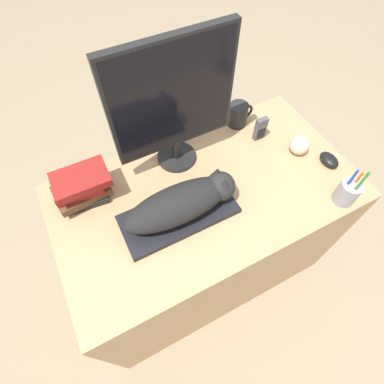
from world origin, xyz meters
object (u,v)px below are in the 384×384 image
(keyboard, at_px, (179,214))
(baseball, at_px, (299,145))
(pen_cup, at_px, (348,192))
(book_stack, at_px, (81,186))
(coffee_mug, at_px, (238,115))
(cat, at_px, (186,201))
(computer_mouse, at_px, (329,160))
(monitor, at_px, (173,102))
(phone, at_px, (260,129))

(keyboard, relative_size, baseball, 5.29)
(pen_cup, bearing_deg, book_stack, 151.89)
(coffee_mug, height_order, book_stack, book_stack)
(cat, bearing_deg, baseball, 5.16)
(coffee_mug, bearing_deg, computer_mouse, -59.97)
(monitor, xyz_separation_m, coffee_mug, (0.33, 0.06, -0.24))
(monitor, bearing_deg, pen_cup, -44.99)
(cat, bearing_deg, keyboard, 180.00)
(monitor, bearing_deg, keyboard, -114.38)
(monitor, bearing_deg, coffee_mug, 10.28)
(monitor, bearing_deg, baseball, -23.10)
(phone, relative_size, book_stack, 0.50)
(monitor, distance_m, book_stack, 0.45)
(monitor, bearing_deg, computer_mouse, -29.37)
(baseball, relative_size, book_stack, 0.37)
(book_stack, bearing_deg, coffee_mug, 5.54)
(coffee_mug, xyz_separation_m, baseball, (0.13, -0.26, -0.01))
(monitor, xyz_separation_m, phone, (0.37, -0.06, -0.24))
(pen_cup, height_order, baseball, pen_cup)
(keyboard, distance_m, pen_cup, 0.62)
(cat, xyz_separation_m, monitor, (0.08, 0.25, 0.21))
(keyboard, relative_size, computer_mouse, 4.76)
(monitor, bearing_deg, book_stack, -178.55)
(computer_mouse, distance_m, book_stack, 0.98)
(computer_mouse, height_order, coffee_mug, coffee_mug)
(pen_cup, bearing_deg, cat, 158.21)
(monitor, distance_m, pen_cup, 0.70)
(computer_mouse, distance_m, baseball, 0.13)
(book_stack, bearing_deg, cat, -37.76)
(pen_cup, bearing_deg, computer_mouse, 65.80)
(cat, relative_size, book_stack, 1.94)
(keyboard, xyz_separation_m, computer_mouse, (0.65, -0.06, 0.01))
(keyboard, xyz_separation_m, baseball, (0.58, 0.05, 0.03))
(keyboard, distance_m, book_stack, 0.37)
(cat, xyz_separation_m, pen_cup, (0.55, -0.22, -0.03))
(keyboard, distance_m, baseball, 0.58)
(book_stack, bearing_deg, phone, -3.66)
(monitor, height_order, coffee_mug, monitor)
(keyboard, height_order, baseball, baseball)
(computer_mouse, bearing_deg, baseball, 125.54)
(cat, height_order, monitor, monitor)
(baseball, bearing_deg, pen_cup, -89.47)
(baseball, bearing_deg, book_stack, 167.55)
(computer_mouse, bearing_deg, pen_cup, -114.20)
(keyboard, relative_size, cat, 1.00)
(keyboard, height_order, computer_mouse, computer_mouse)
(book_stack, bearing_deg, keyboard, -40.70)
(pen_cup, xyz_separation_m, phone, (-0.10, 0.41, 0.00))
(baseball, bearing_deg, cat, -174.84)
(keyboard, height_order, pen_cup, pen_cup)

